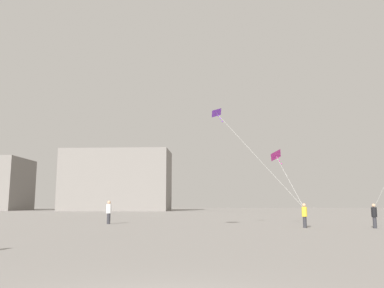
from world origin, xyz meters
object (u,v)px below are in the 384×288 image
kite_violet_delta (218,115)px  kite_magenta_delta (276,156)px  person_in_black (374,215)px  building_centre_hall (117,181)px  person_in_white (109,211)px  person_in_yellow (304,214)px

kite_violet_delta → kite_magenta_delta: bearing=29.6°
person_in_black → kite_magenta_delta: size_ratio=0.38×
building_centre_hall → person_in_white: bearing=-78.1°
person_in_yellow → kite_violet_delta: bearing=-174.4°
person_in_yellow → kite_violet_delta: (-5.78, -0.11, 6.90)m
person_in_black → kite_violet_delta: size_ratio=0.23×
person_in_black → person_in_white: (-19.00, 4.93, 0.13)m
person_in_black → person_in_yellow: (-4.52, 0.38, 0.01)m
person_in_yellow → building_centre_hall: bearing=117.7°
kite_violet_delta → person_in_yellow: bearing=1.1°
person_in_yellow → kite_violet_delta: kite_violet_delta is taller
person_in_black → person_in_yellow: 4.53m
person_in_black → kite_violet_delta: (-10.29, 0.27, 6.91)m
person_in_white → kite_magenta_delta: size_ratio=0.43×
person_in_yellow → kite_magenta_delta: kite_magenta_delta is taller
kite_magenta_delta → building_centre_hall: bearing=113.0°
person_in_white → building_centre_hall: 58.86m
person_in_white → kite_magenta_delta: (13.11, -2.16, 4.17)m
kite_violet_delta → person_in_white: bearing=151.9°
person_in_yellow → kite_magenta_delta: (-1.37, 2.39, 4.29)m
kite_magenta_delta → person_in_yellow: bearing=-60.2°
person_in_yellow → kite_magenta_delta: bearing=124.3°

